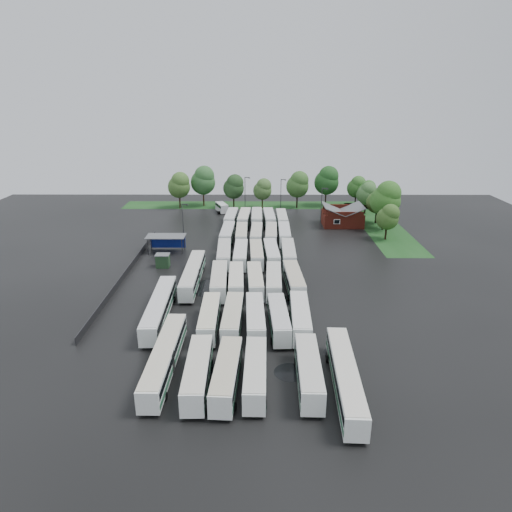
{
  "coord_description": "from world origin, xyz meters",
  "views": [
    {
      "loc": [
        2.31,
        -70.68,
        32.16
      ],
      "look_at": [
        2.0,
        12.0,
        2.5
      ],
      "focal_mm": 32.0,
      "sensor_mm": 36.0,
      "label": 1
    }
  ],
  "objects_px": {
    "brick_building": "(342,218)",
    "artic_bus_west_a": "(164,357)",
    "minibus": "(222,207)",
    "artic_bus_east": "(345,377)"
  },
  "relations": [
    {
      "from": "brick_building",
      "to": "minibus",
      "type": "relative_size",
      "value": 1.61
    },
    {
      "from": "artic_bus_east",
      "to": "minibus",
      "type": "bearing_deg",
      "value": 106.38
    },
    {
      "from": "artic_bus_west_a",
      "to": "artic_bus_east",
      "type": "height_order",
      "value": "artic_bus_east"
    },
    {
      "from": "artic_bus_east",
      "to": "minibus",
      "type": "relative_size",
      "value": 2.87
    },
    {
      "from": "brick_building",
      "to": "artic_bus_west_a",
      "type": "distance_m",
      "value": 73.36
    },
    {
      "from": "artic_bus_west_a",
      "to": "brick_building",
      "type": "bearing_deg",
      "value": 63.87
    },
    {
      "from": "artic_bus_west_a",
      "to": "minibus",
      "type": "height_order",
      "value": "artic_bus_west_a"
    },
    {
      "from": "minibus",
      "to": "artic_bus_east",
      "type": "bearing_deg",
      "value": -97.31
    },
    {
      "from": "minibus",
      "to": "brick_building",
      "type": "bearing_deg",
      "value": -43.76
    },
    {
      "from": "brick_building",
      "to": "artic_bus_west_a",
      "type": "height_order",
      "value": "brick_building"
    }
  ]
}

